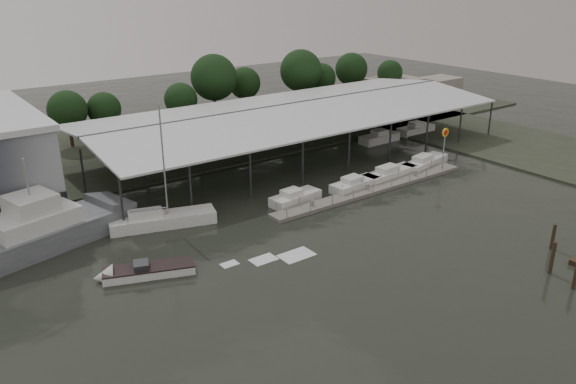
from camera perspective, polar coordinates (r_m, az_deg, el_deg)
ground at (r=48.98m, az=4.36°, el=-7.05°), size 200.00×200.00×0.00m
land_strip_far at (r=82.93m, az=-14.93°, el=4.33°), size 140.00×30.00×0.30m
land_strip_east at (r=87.98m, az=22.73°, el=4.33°), size 20.00×60.00×0.30m
covered_boat_shed at (r=77.53m, az=0.51°, el=8.51°), size 58.24×24.00×6.96m
floating_dock at (r=64.96m, az=8.67°, el=0.26°), size 28.00×2.00×1.40m
shell_fuel_sign at (r=72.48m, az=15.62°, el=5.02°), size 1.10×0.18×5.55m
distant_commercial_buildings at (r=118.61m, az=12.13°, el=10.37°), size 22.00×8.00×4.00m
grey_trawler at (r=55.61m, az=-23.29°, el=-3.45°), size 16.75×8.90×8.84m
white_sailboat at (r=56.60m, az=-12.76°, el=-2.78°), size 10.55×5.45×12.38m
speedboat_underway at (r=47.98m, az=-14.72°, el=-7.85°), size 18.30×8.19×2.00m
moored_cruiser_0 at (r=60.74m, az=0.69°, el=-0.58°), size 6.15×2.83×1.70m
moored_cruiser_1 at (r=65.06m, az=6.80°, el=0.78°), size 6.64×2.75×1.70m
moored_cruiser_2 at (r=69.26m, az=10.30°, el=1.86°), size 8.17×2.78×1.70m
moored_cruiser_3 at (r=74.34m, az=13.70°, el=2.93°), size 8.24×3.65×1.70m
horizon_tree_line at (r=97.93m, az=-2.97°, el=11.26°), size 67.39×10.78×11.32m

